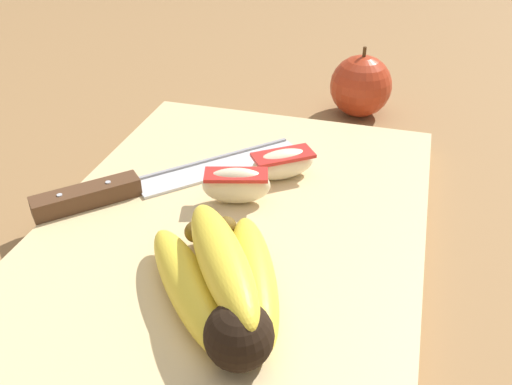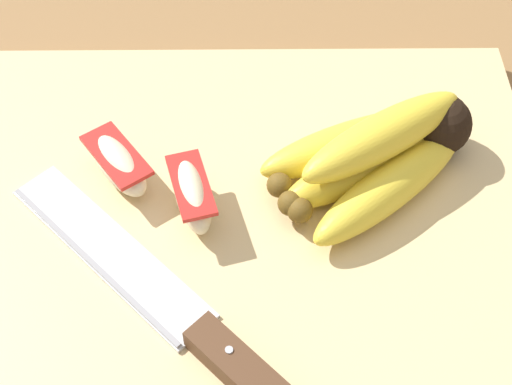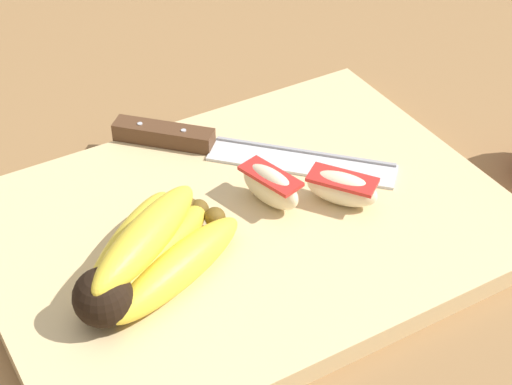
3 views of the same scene
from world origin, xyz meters
TOP-DOWN VIEW (x-y plane):
  - ground_plane at (0.00, 0.00)m, footprint 6.00×6.00m
  - cutting_board at (-0.01, 0.01)m, footprint 0.45×0.34m
  - banana_bunch at (0.09, 0.04)m, footprint 0.16×0.15m
  - chefs_knife at (-0.03, -0.09)m, footprint 0.22×0.22m
  - apple_wedge_near at (-0.04, 0.01)m, footprint 0.04×0.07m
  - apple_wedge_middle at (-0.10, 0.04)m, footprint 0.06×0.07m

SIDE VIEW (x-z plane):
  - ground_plane at x=0.00m, z-range 0.00..0.00m
  - cutting_board at x=-0.01m, z-range 0.00..0.02m
  - chefs_knife at x=-0.03m, z-range 0.02..0.04m
  - apple_wedge_middle at x=-0.10m, z-range 0.02..0.05m
  - apple_wedge_near at x=-0.04m, z-range 0.02..0.06m
  - banana_bunch at x=0.09m, z-range 0.01..0.07m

